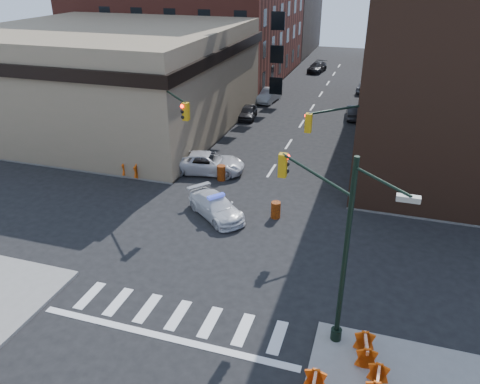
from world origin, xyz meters
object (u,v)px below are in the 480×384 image
Objects in this scene: parked_car_wnear at (248,112)px; pickup at (207,163)px; pedestrian_a at (177,159)px; barrel_bank at (221,173)px; parked_car_wfar at (269,95)px; barricade_se_a at (365,350)px; barrel_road at (276,210)px; police_car at (216,206)px; pedestrian_b at (149,158)px; barricade_nw_a at (132,169)px; parked_car_enear at (354,112)px.

pickup is at bearing -92.74° from parked_car_wnear.
pedestrian_a reaches higher than barrel_bank.
parked_car_wnear is 3.47× the size of barrel_bank.
parked_car_wfar is 21.62m from barrel_bank.
pickup is at bearing 30.31° from barricade_se_a.
barricade_se_a is at bearing -59.47° from barrel_road.
parked_car_wnear is (-3.97, 19.98, -0.02)m from police_car.
pickup is 4.51× the size of barricade_se_a.
pedestrian_b reaches higher than police_car.
pickup is at bearing 141.34° from barrel_road.
police_car is 2.31× the size of pedestrian_b.
pedestrian_b is 5.53m from barrel_bank.
pedestrian_b reaches higher than pedestrian_a.
parked_car_wfar is at bearing 86.48° from barricade_nw_a.
parked_car_enear is 3.33× the size of barricade_se_a.
parked_car_wnear is 2.02× the size of pedestrian_a.
barrel_road is (8.48, -4.41, -0.57)m from pedestrian_a.
parked_car_wfar is at bearing 79.05° from parked_car_wnear.
parked_car_enear is 22.52m from pedestrian_b.
pedestrian_a is (-2.05, -0.73, 0.33)m from pickup.
parked_car_wfar is (0.46, 6.68, 0.08)m from parked_car_wnear.
barricade_se_a is at bearing -29.77° from barricade_nw_a.
parked_car_enear is (10.10, 3.20, 0.02)m from parked_car_wnear.
pedestrian_a is at bearing 40.55° from barricade_nw_a.
parked_car_wfar reaches higher than barricade_se_a.
pedestrian_a reaches higher than barricade_se_a.
parked_car_enear is (6.13, 23.18, -0.00)m from police_car.
parked_car_enear is at bearing 67.11° from barrel_bank.
pickup is 5.29× the size of barrel_road.
pedestrian_a is 3.54m from barrel_bank.
pedestrian_a is 1.37× the size of barricade_nw_a.
pedestrian_a is 9.58m from barrel_road.
barricade_nw_a reaches higher than barricade_se_a.
police_car is 26.89m from parked_car_wfar.
pedestrian_a is (-11.10, -17.82, 0.42)m from parked_car_enear.
parked_car_enear reaches higher than barrel_bank.
pedestrian_b is at bearing 94.45° from police_car.
police_car is 1.14× the size of parked_car_enear.
barrel_road is (10.49, -3.93, -0.63)m from pedestrian_b.
barrel_road is 6.52m from barrel_bank.
pickup is at bearing 55.04° from parked_car_enear.
parked_car_wfar is at bearing 95.39° from barrel_bank.
barricade_se_a is at bearing -149.78° from pickup.
police_car is at bearing -64.46° from pedestrian_b.
barricade_nw_a is at bearing -109.86° from parked_car_wnear.
pedestrian_a reaches higher than barrel_road.
pickup is 13.93m from parked_car_wnear.
parked_car_wnear is at bearing -4.53° from pickup.
pickup is 1.44× the size of parked_car_wnear.
pedestrian_b reaches higher than parked_car_wfar.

